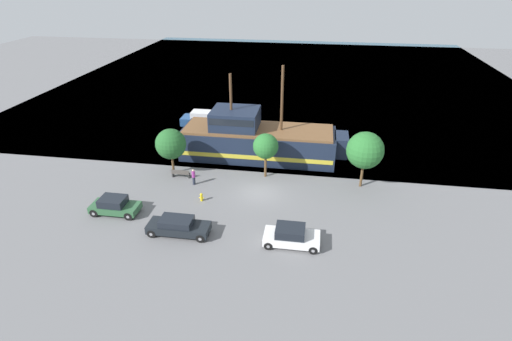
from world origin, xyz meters
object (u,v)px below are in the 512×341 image
pedestrian_walking_near (194,177)px  bench_promenade_east (181,173)px  parked_car_curb_rear (291,236)px  moored_boat_dockside (204,120)px  fire_hydrant (201,197)px  parked_car_curb_mid (115,206)px  parked_car_curb_front (178,226)px  pirate_ship (257,140)px

pedestrian_walking_near → bench_promenade_east: bearing=145.6°
parked_car_curb_rear → pedestrian_walking_near: (-9.89, 7.78, 0.07)m
moored_boat_dockside → parked_car_curb_rear: size_ratio=1.43×
fire_hydrant → pedestrian_walking_near: size_ratio=0.48×
parked_car_curb_mid → parked_car_curb_rear: 15.16m
parked_car_curb_front → parked_car_curb_rear: (8.78, 0.03, 0.04)m
parked_car_curb_mid → parked_car_curb_rear: size_ratio=0.96×
bench_promenade_east → pedestrian_walking_near: 2.09m
parked_car_curb_rear → pirate_ship: bearing=108.2°
pedestrian_walking_near → pirate_ship: bearing=55.7°
pirate_ship → parked_car_curb_front: pirate_ship is taller
parked_car_curb_rear → bench_promenade_east: 14.65m
parked_car_curb_mid → parked_car_curb_rear: parked_car_curb_rear is taller
parked_car_curb_front → fire_hydrant: bearing=85.2°
parked_car_curb_rear → pedestrian_walking_near: size_ratio=2.60×
moored_boat_dockside → fire_hydrant: bearing=-75.1°
moored_boat_dockside → fire_hydrant: (4.94, -18.61, -0.27)m
bench_promenade_east → parked_car_curb_front: bearing=-72.6°
pirate_ship → moored_boat_dockside: pirate_ship is taller
moored_boat_dockside → fire_hydrant: size_ratio=7.84×
pirate_ship → pedestrian_walking_near: size_ratio=11.01×
parked_car_curb_mid → fire_hydrant: (6.67, 3.04, -0.32)m
pedestrian_walking_near → moored_boat_dockside: bearing=102.2°
moored_boat_dockside → bench_promenade_east: (1.71, -14.66, -0.24)m
parked_car_curb_front → moored_boat_dockside: bearing=100.8°
parked_car_curb_front → fire_hydrant: 5.04m
pirate_ship → moored_boat_dockside: (-8.35, 8.58, -1.28)m
parked_car_curb_mid → fire_hydrant: parked_car_curb_mid is taller
parked_car_curb_mid → bench_promenade_east: bearing=63.8°
parked_car_curb_mid → fire_hydrant: size_ratio=5.27×
parked_car_curb_front → parked_car_curb_rear: size_ratio=1.16×
moored_boat_dockside → parked_car_curb_mid: (-1.73, -21.65, 0.04)m
moored_boat_dockside → bench_promenade_east: bearing=-83.3°
pirate_ship → parked_car_curb_rear: size_ratio=4.23×
pirate_ship → parked_car_curb_front: 15.58m
moored_boat_dockside → bench_promenade_east: moored_boat_dockside is taller
pirate_ship → fire_hydrant: 10.71m
parked_car_curb_front → bench_promenade_east: size_ratio=2.72×
bench_promenade_east → pedestrian_walking_near: pedestrian_walking_near is taller
parked_car_curb_front → pedestrian_walking_near: 7.89m
parked_car_curb_rear → fire_hydrant: 9.74m
pirate_ship → fire_hydrant: pirate_ship is taller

